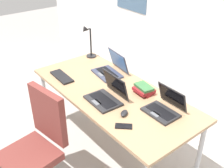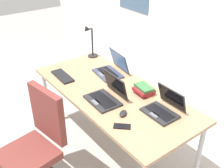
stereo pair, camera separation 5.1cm
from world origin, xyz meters
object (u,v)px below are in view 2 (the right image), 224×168
object	(u,v)px
laptop_mid_desk	(106,96)
external_keyboard	(63,76)
laptop_center	(111,70)
laptop_front_right	(163,108)
office_chair	(36,152)
book_stack	(144,90)
cell_phone	(122,126)
desk_lamp	(90,42)
computer_mouse	(123,113)

from	to	relation	value
laptop_mid_desk	external_keyboard	bearing A→B (deg)	-170.31
laptop_center	external_keyboard	xyz separation A→B (m)	(-0.25, -0.46, -0.04)
laptop_center	laptop_front_right	size ratio (longest dim) A/B	1.22
office_chair	external_keyboard	bearing A→B (deg)	131.95
laptop_center	book_stack	xyz separation A→B (m)	(0.52, -0.00, -0.01)
external_keyboard	cell_phone	bearing A→B (deg)	1.25
desk_lamp	book_stack	size ratio (longest dim) A/B	1.99
laptop_mid_desk	cell_phone	world-z (taller)	laptop_mid_desk
laptop_center	cell_phone	bearing A→B (deg)	-31.69
laptop_center	cell_phone	xyz separation A→B (m)	(0.78, -0.48, -0.04)
laptop_front_right	office_chair	world-z (taller)	office_chair
external_keyboard	laptop_center	bearing A→B (deg)	64.28
laptop_center	computer_mouse	distance (m)	0.77
laptop_mid_desk	computer_mouse	distance (m)	0.28
desk_lamp	cell_phone	size ratio (longest dim) A/B	2.94
desk_lamp	laptop_center	distance (m)	0.53
desk_lamp	book_stack	bearing A→B (deg)	-3.33
laptop_center	laptop_mid_desk	distance (m)	0.53
external_keyboard	computer_mouse	world-z (taller)	computer_mouse
desk_lamp	laptop_center	xyz separation A→B (m)	(0.50, -0.06, -0.15)
desk_lamp	cell_phone	bearing A→B (deg)	-22.91
laptop_center	cell_phone	size ratio (longest dim) A/B	2.66
laptop_mid_desk	book_stack	size ratio (longest dim) A/B	1.71
desk_lamp	laptop_center	bearing A→B (deg)	-6.67
computer_mouse	external_keyboard	bearing A→B (deg)	154.60
laptop_center	cell_phone	world-z (taller)	laptop_center
laptop_center	book_stack	size ratio (longest dim) A/B	1.80
desk_lamp	external_keyboard	bearing A→B (deg)	-64.14
computer_mouse	book_stack	bearing A→B (deg)	80.89
desk_lamp	office_chair	xyz separation A→B (m)	(0.77, -1.10, -0.54)
laptop_mid_desk	laptop_front_right	world-z (taller)	laptop_mid_desk
laptop_mid_desk	cell_phone	bearing A→B (deg)	-18.68
laptop_center	computer_mouse	xyz separation A→B (m)	(0.67, -0.38, -0.03)
external_keyboard	desk_lamp	bearing A→B (deg)	118.34
external_keyboard	book_stack	xyz separation A→B (m)	(0.77, 0.46, 0.03)
desk_lamp	computer_mouse	distance (m)	1.26
computer_mouse	book_stack	world-z (taller)	book_stack
desk_lamp	book_stack	xyz separation A→B (m)	(1.02, -0.06, -0.16)
laptop_front_right	external_keyboard	xyz separation A→B (m)	(-1.09, -0.38, -0.03)
desk_lamp	book_stack	distance (m)	1.03
book_stack	office_chair	world-z (taller)	office_chair
book_stack	office_chair	xyz separation A→B (m)	(-0.24, -1.04, -0.38)
desk_lamp	computer_mouse	size ratio (longest dim) A/B	4.17
desk_lamp	laptop_front_right	xyz separation A→B (m)	(1.35, -0.14, -0.15)
book_stack	office_chair	distance (m)	1.14
laptop_center	computer_mouse	bearing A→B (deg)	-29.51
laptop_front_right	office_chair	xyz separation A→B (m)	(-0.57, -0.96, -0.39)
office_chair	computer_mouse	bearing A→B (deg)	59.45
laptop_front_right	office_chair	size ratio (longest dim) A/B	0.31
laptop_mid_desk	laptop_front_right	bearing A→B (deg)	30.99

